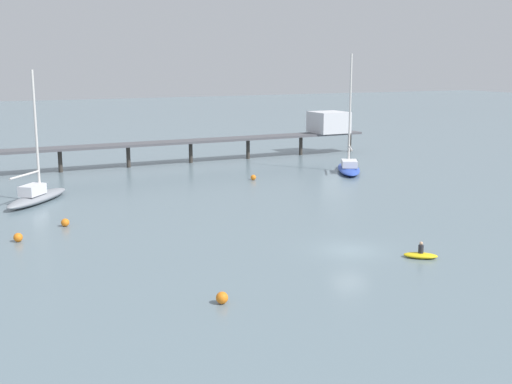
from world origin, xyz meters
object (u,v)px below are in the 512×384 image
(pier, at_px, (252,132))
(mooring_buoy_inner, at_px, (65,223))
(sailboat_blue, at_px, (349,166))
(mooring_buoy_outer, at_px, (222,298))
(dinghy_yellow, at_px, (421,255))
(mooring_buoy_far, at_px, (18,237))
(sailboat_gray, at_px, (37,195))
(mooring_buoy_near, at_px, (253,177))

(pier, xyz_separation_m, mooring_buoy_inner, (-29.89, -27.47, -3.31))
(sailboat_blue, bearing_deg, mooring_buoy_inner, -161.12)
(mooring_buoy_outer, xyz_separation_m, mooring_buoy_inner, (-4.66, 21.38, -0.01))
(sailboat_blue, distance_m, dinghy_yellow, 35.16)
(mooring_buoy_far, bearing_deg, sailboat_gray, 76.80)
(dinghy_yellow, relative_size, mooring_buoy_far, 3.59)
(dinghy_yellow, bearing_deg, sailboat_gray, 125.04)
(sailboat_blue, height_order, mooring_buoy_near, sailboat_blue)
(mooring_buoy_inner, height_order, mooring_buoy_near, mooring_buoy_inner)
(sailboat_gray, height_order, mooring_buoy_inner, sailboat_gray)
(sailboat_blue, xyz_separation_m, dinghy_yellow, (-15.44, -31.58, -0.52))
(sailboat_blue, relative_size, mooring_buoy_outer, 20.57)
(mooring_buoy_inner, relative_size, mooring_buoy_near, 1.08)
(sailboat_blue, bearing_deg, mooring_buoy_far, -158.80)
(pier, bearing_deg, sailboat_gray, -150.90)
(dinghy_yellow, height_order, mooring_buoy_outer, dinghy_yellow)
(dinghy_yellow, bearing_deg, mooring_buoy_outer, -172.78)
(mooring_buoy_outer, height_order, mooring_buoy_inner, mooring_buoy_outer)
(pier, xyz_separation_m, mooring_buoy_near, (-7.05, -15.14, -3.33))
(pier, xyz_separation_m, sailboat_blue, (5.68, -15.30, -2.89))
(sailboat_gray, bearing_deg, mooring_buoy_outer, -80.30)
(pier, xyz_separation_m, mooring_buoy_outer, (-25.24, -48.84, -3.29))
(sailboat_gray, distance_m, mooring_buoy_near, 23.70)
(mooring_buoy_near, bearing_deg, sailboat_gray, -175.34)
(dinghy_yellow, distance_m, mooring_buoy_inner, 27.97)
(dinghy_yellow, relative_size, mooring_buoy_outer, 3.53)
(mooring_buoy_inner, bearing_deg, sailboat_gray, 94.26)
(mooring_buoy_outer, xyz_separation_m, mooring_buoy_near, (18.18, 33.70, -0.04))
(pier, height_order, sailboat_blue, sailboat_blue)
(mooring_buoy_near, bearing_deg, mooring_buoy_outer, -118.35)
(sailboat_gray, xyz_separation_m, mooring_buoy_inner, (0.77, -10.40, -0.46))
(pier, distance_m, dinghy_yellow, 48.01)
(sailboat_gray, xyz_separation_m, mooring_buoy_near, (23.61, 1.93, -0.49))
(pier, distance_m, mooring_buoy_far, 45.77)
(sailboat_blue, relative_size, mooring_buoy_near, 23.05)
(pier, bearing_deg, mooring_buoy_far, -137.85)
(sailboat_gray, relative_size, mooring_buoy_outer, 18.14)
(mooring_buoy_outer, bearing_deg, mooring_buoy_inner, 102.29)
(mooring_buoy_near, bearing_deg, dinghy_yellow, -94.88)
(pier, height_order, sailboat_gray, sailboat_gray)
(sailboat_gray, xyz_separation_m, sailboat_blue, (36.35, 1.77, -0.05))
(sailboat_gray, relative_size, mooring_buoy_far, 18.45)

